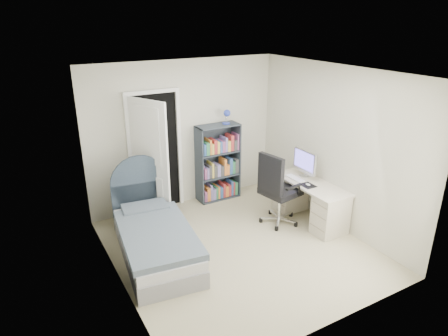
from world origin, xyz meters
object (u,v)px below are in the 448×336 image
nightstand (131,199)px  desk (309,200)px  bed (154,237)px  office_chair (277,186)px  floor_lamp (144,182)px  bookcase (219,165)px

nightstand → desk: size_ratio=0.40×
bed → office_chair: size_ratio=1.69×
nightstand → floor_lamp: 0.35m
bookcase → office_chair: bearing=-76.7°
bed → desk: size_ratio=1.49×
bed → office_chair: (1.98, -0.13, 0.39)m
nightstand → office_chair: office_chair is taller
bed → nightstand: bed is taller
floor_lamp → office_chair: size_ratio=1.28×
nightstand → bookcase: size_ratio=0.33×
bed → office_chair: bearing=-3.7°
bed → desk: 2.55m
floor_lamp → office_chair: bearing=-35.6°
floor_lamp → desk: bearing=-31.7°
bookcase → office_chair: size_ratio=1.37×
desk → office_chair: 0.65m
office_chair → nightstand: bearing=146.4°
desk → office_chair: size_ratio=1.13×
bed → nightstand: 1.17m
bookcase → desk: bearing=-59.8°
bed → floor_lamp: size_ratio=1.32×
desk → bed: bearing=173.4°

